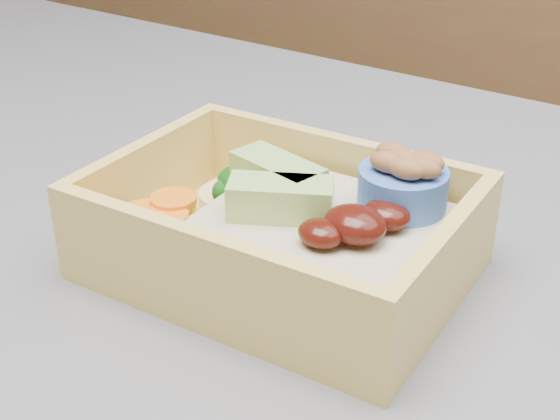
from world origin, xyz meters
The scene contains 1 object.
bento_box centered at (0.14, 0.02, 0.94)m, with size 0.18×0.13×0.06m.
Camera 1 is at (0.32, -0.25, 1.13)m, focal length 50.00 mm.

